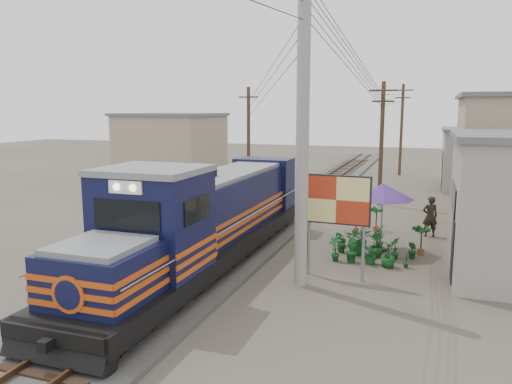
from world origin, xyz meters
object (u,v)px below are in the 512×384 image
at_px(locomotive, 206,221).
at_px(vendor, 430,216).
at_px(billboard, 336,203).
at_px(market_umbrella, 383,192).

bearing_deg(locomotive, vendor, 44.47).
relative_size(locomotive, billboard, 4.46).
distance_m(market_umbrella, vendor, 3.75).
height_order(locomotive, vendor, locomotive).
height_order(locomotive, market_umbrella, locomotive).
height_order(market_umbrella, vendor, market_umbrella).
bearing_deg(market_umbrella, vendor, 59.03).
relative_size(billboard, market_umbrella, 1.24).
xyz_separation_m(locomotive, market_umbrella, (5.51, 4.19, 0.68)).
distance_m(locomotive, billboard, 4.49).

